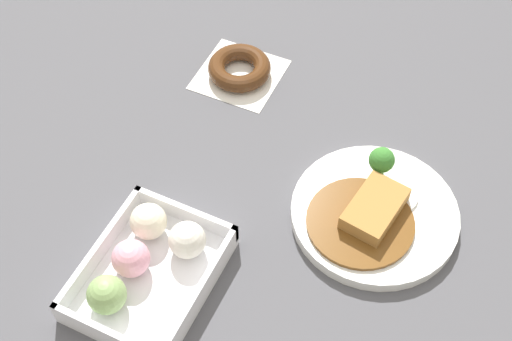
# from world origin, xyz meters

# --- Properties ---
(ground_plane) EXTENTS (1.60, 1.60, 0.00)m
(ground_plane) POSITION_xyz_m (0.00, 0.00, 0.00)
(ground_plane) COLOR #4C4C51
(curry_plate) EXTENTS (0.24, 0.24, 0.07)m
(curry_plate) POSITION_xyz_m (-0.06, 0.12, 0.01)
(curry_plate) COLOR white
(curry_plate) RESTS_ON ground_plane
(donut_box) EXTENTS (0.21, 0.16, 0.06)m
(donut_box) POSITION_xyz_m (0.16, -0.12, 0.02)
(donut_box) COLOR white
(donut_box) RESTS_ON ground_plane
(chocolate_ring_donut) EXTENTS (0.14, 0.14, 0.03)m
(chocolate_ring_donut) POSITION_xyz_m (-0.23, -0.18, 0.01)
(chocolate_ring_donut) COLOR white
(chocolate_ring_donut) RESTS_ON ground_plane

